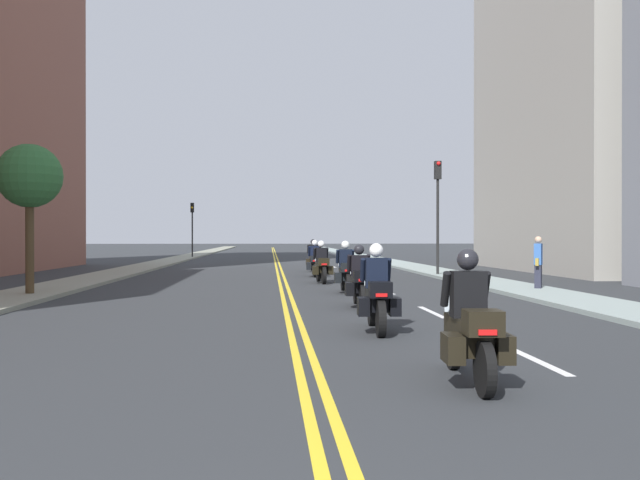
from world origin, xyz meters
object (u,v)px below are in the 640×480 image
(street_tree_0, at_px, (30,178))
(traffic_light_far, at_px, (192,220))
(motorcycle_2, at_px, (360,281))
(pedestrian_2, at_px, (538,263))
(motorcycle_4, at_px, (321,266))
(traffic_light_near, at_px, (438,197))
(motorcycle_3, at_px, (346,272))
(motorcycle_6, at_px, (313,259))
(motorcycle_1, at_px, (377,297))
(motorcycle_5, at_px, (315,262))
(motorcycle_0, at_px, (470,329))

(street_tree_0, bearing_deg, traffic_light_far, 89.17)
(motorcycle_2, distance_m, pedestrian_2, 7.60)
(motorcycle_4, height_order, traffic_light_near, traffic_light_near)
(pedestrian_2, bearing_deg, motorcycle_3, -60.82)
(motorcycle_6, relative_size, street_tree_0, 0.50)
(motorcycle_2, height_order, pedestrian_2, pedestrian_2)
(motorcycle_1, height_order, motorcycle_2, motorcycle_1)
(motorcycle_5, height_order, pedestrian_2, pedestrian_2)
(motorcycle_0, bearing_deg, pedestrian_2, 67.54)
(pedestrian_2, bearing_deg, street_tree_0, -56.76)
(traffic_light_near, bearing_deg, traffic_light_far, 117.24)
(motorcycle_3, relative_size, traffic_light_near, 0.43)
(traffic_light_far, bearing_deg, motorcycle_3, -75.92)
(pedestrian_2, relative_size, street_tree_0, 0.40)
(motorcycle_2, bearing_deg, motorcycle_6, 91.85)
(motorcycle_0, distance_m, motorcycle_6, 26.39)
(street_tree_0, bearing_deg, motorcycle_1, -40.95)
(motorcycle_1, height_order, motorcycle_3, motorcycle_3)
(motorcycle_2, height_order, motorcycle_4, motorcycle_4)
(motorcycle_1, height_order, street_tree_0, street_tree_0)
(motorcycle_1, bearing_deg, street_tree_0, 142.22)
(motorcycle_0, height_order, motorcycle_2, motorcycle_0)
(motorcycle_4, distance_m, motorcycle_6, 8.84)
(traffic_light_far, bearing_deg, traffic_light_near, -62.76)
(motorcycle_0, xyz_separation_m, motorcycle_3, (0.01, 13.07, 0.01))
(pedestrian_2, bearing_deg, motorcycle_5, -113.08)
(street_tree_0, bearing_deg, motorcycle_3, 5.52)
(motorcycle_4, relative_size, street_tree_0, 0.48)
(traffic_light_far, bearing_deg, motorcycle_6, -68.37)
(motorcycle_3, distance_m, motorcycle_6, 13.33)
(motorcycle_1, distance_m, pedestrian_2, 10.78)
(motorcycle_1, bearing_deg, traffic_light_near, 75.21)
(motorcycle_2, xyz_separation_m, street_tree_0, (-9.20, 3.42, 2.83))
(motorcycle_0, bearing_deg, street_tree_0, 130.63)
(pedestrian_2, bearing_deg, traffic_light_near, -141.92)
(motorcycle_1, relative_size, street_tree_0, 0.50)
(motorcycle_0, height_order, pedestrian_2, pedestrian_2)
(motorcycle_2, distance_m, motorcycle_3, 4.33)
(motorcycle_5, relative_size, traffic_light_far, 0.46)
(motorcycle_3, height_order, motorcycle_4, motorcycle_3)
(motorcycle_1, height_order, motorcycle_4, motorcycle_1)
(motorcycle_4, xyz_separation_m, traffic_light_far, (-8.41, 30.68, 2.54))
(motorcycle_0, xyz_separation_m, motorcycle_2, (-0.13, 8.74, -0.01))
(motorcycle_1, bearing_deg, pedestrian_2, 55.43)
(motorcycle_0, xyz_separation_m, traffic_light_near, (5.07, 21.28, 2.87))
(motorcycle_3, height_order, street_tree_0, street_tree_0)
(motorcycle_0, height_order, motorcycle_6, motorcycle_6)
(motorcycle_6, xyz_separation_m, street_tree_0, (-9.18, -14.23, 2.83))
(motorcycle_0, bearing_deg, motorcycle_1, 98.31)
(traffic_light_near, distance_m, street_tree_0, 17.05)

